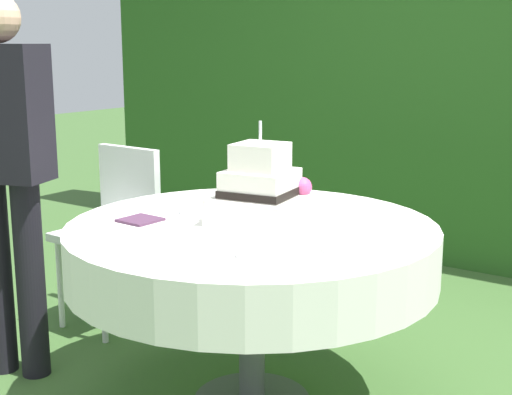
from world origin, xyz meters
The scene contains 9 objects.
foliage_hedge centered at (0.00, 2.41, 1.13)m, with size 5.69×0.46×2.26m, color #28561E.
cake_table centered at (0.00, 0.00, 0.63)m, with size 1.41×1.41×0.73m.
wedding_cake centered at (0.01, 0.05, 0.85)m, with size 0.37×0.37×0.39m.
serving_plate_near centered at (-0.31, 0.02, 0.74)m, with size 0.11×0.11×0.01m, color white.
serving_plate_far centered at (0.45, -0.12, 0.74)m, with size 0.13×0.13×0.01m, color white.
serving_plate_left centered at (0.25, -0.33, 0.74)m, with size 0.13×0.13×0.01m, color white.
napkin_stack centered at (-0.38, -0.21, 0.74)m, with size 0.14×0.14×0.01m, color #4C2D47.
garden_chair centered at (-1.07, 0.33, 0.54)m, with size 0.41×0.41×0.89m.
standing_person centered at (-0.99, -0.35, 0.93)m, with size 0.41×0.31×1.60m.
Camera 1 is at (1.54, -2.17, 1.41)m, focal length 51.04 mm.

